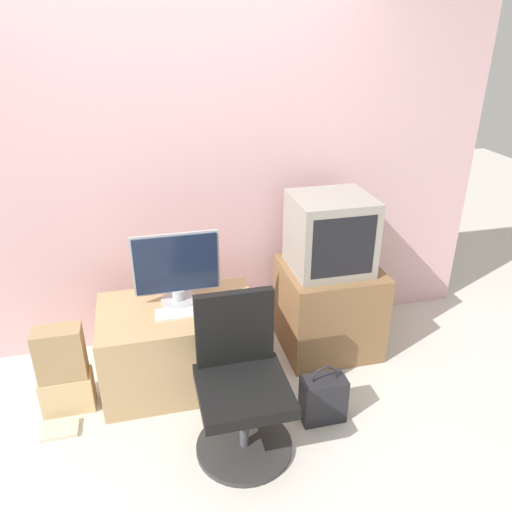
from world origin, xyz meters
The scene contains 13 objects.
ground_plane centered at (0.00, 0.00, 0.00)m, with size 12.00×12.00×0.00m, color beige.
wall_back centered at (0.00, 1.32, 1.30)m, with size 4.40×0.05×2.60m.
desk centered at (-0.12, 0.77, 0.27)m, with size 0.99×0.63×0.55m.
side_stand centered at (0.95, 0.91, 0.32)m, with size 0.65×0.60×0.64m.
main_monitor centered at (-0.10, 0.85, 0.78)m, with size 0.54×0.23×0.47m.
keyboard centered at (-0.09, 0.70, 0.55)m, with size 0.34×0.13×0.01m.
mouse centered at (0.14, 0.71, 0.56)m, with size 0.07×0.04×0.03m.
crt_tv centered at (0.92, 0.91, 0.89)m, with size 0.51×0.47×0.51m.
office_chair centered at (0.15, 0.15, 0.38)m, with size 0.54×0.54×0.89m.
cardboard_box_lower centered at (-0.82, 0.66, 0.12)m, with size 0.30×0.16×0.24m.
cardboard_box_upper centered at (-0.82, 0.66, 0.41)m, with size 0.28×0.15×0.33m.
handbag centered at (0.65, 0.21, 0.15)m, with size 0.26×0.15×0.38m.
book centered at (-0.87, 0.47, 0.01)m, with size 0.21×0.14×0.02m.
Camera 1 is at (-0.28, -1.92, 2.18)m, focal length 35.00 mm.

